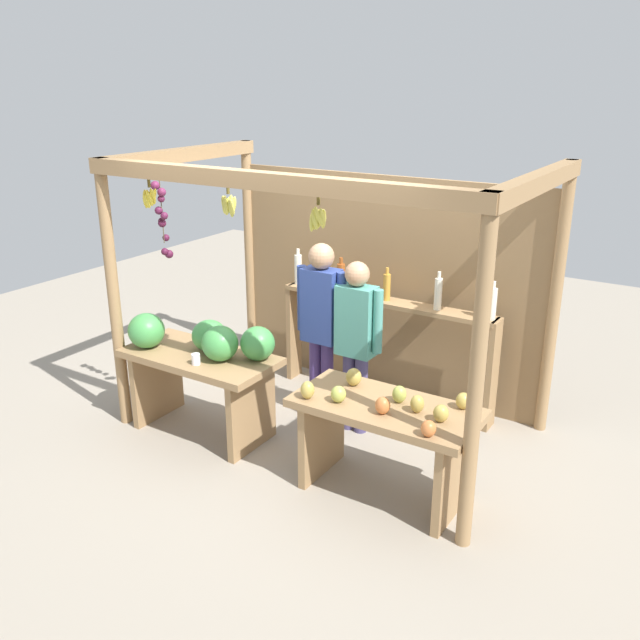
# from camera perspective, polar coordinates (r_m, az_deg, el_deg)

# --- Properties ---
(ground_plane) EXTENTS (12.00, 12.00, 0.00)m
(ground_plane) POSITION_cam_1_polar(r_m,az_deg,el_deg) (6.09, 0.94, -8.77)
(ground_plane) COLOR gray
(ground_plane) RESTS_ON ground
(market_stall) EXTENTS (3.29, 1.96, 2.31)m
(market_stall) POSITION_cam_1_polar(r_m,az_deg,el_deg) (5.94, 3.09, 4.47)
(market_stall) COLOR #99754C
(market_stall) RESTS_ON ground
(fruit_counter_left) EXTENTS (1.34, 0.67, 1.03)m
(fruit_counter_left) POSITION_cam_1_polar(r_m,az_deg,el_deg) (5.76, -9.86, -3.07)
(fruit_counter_left) COLOR #99754C
(fruit_counter_left) RESTS_ON ground
(fruit_counter_right) EXTENTS (1.33, 0.65, 0.86)m
(fruit_counter_right) POSITION_cam_1_polar(r_m,az_deg,el_deg) (4.92, 5.50, -8.89)
(fruit_counter_right) COLOR #99754C
(fruit_counter_right) RESTS_ON ground
(bottle_shelf_unit) EXTENTS (2.11, 0.22, 1.35)m
(bottle_shelf_unit) POSITION_cam_1_polar(r_m,az_deg,el_deg) (6.25, 5.54, -0.10)
(bottle_shelf_unit) COLOR #99754C
(bottle_shelf_unit) RESTS_ON ground
(vendor_man) EXTENTS (0.48, 0.22, 1.62)m
(vendor_man) POSITION_cam_1_polar(r_m,az_deg,el_deg) (5.79, 0.11, 0.23)
(vendor_man) COLOR #4B377A
(vendor_man) RESTS_ON ground
(vendor_woman) EXTENTS (0.48, 0.20, 1.51)m
(vendor_woman) POSITION_cam_1_polar(r_m,az_deg,el_deg) (5.65, 3.05, -1.11)
(vendor_woman) COLOR #473E6D
(vendor_woman) RESTS_ON ground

